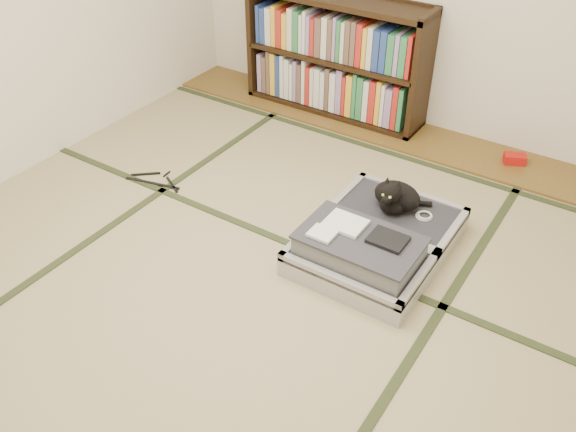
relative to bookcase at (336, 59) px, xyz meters
The scene contains 10 objects.
floor 2.21m from the bookcase, 73.15° to the right, with size 4.50×4.50×0.00m, color tan.
wood_strip 0.77m from the bookcase, ahead, with size 4.00×0.50×0.02m, color brown.
red_item 1.56m from the bookcase, ahead, with size 0.15×0.09×0.07m, color red.
room_shell 2.39m from the bookcase, 73.15° to the right, with size 4.50×4.50×4.50m.
tatami_borders 1.75m from the bookcase, 68.30° to the right, with size 4.00×4.50×0.01m.
bookcase is the anchor object (origin of this frame).
suitcase 1.89m from the bookcase, 52.97° to the right, with size 0.75×0.99×0.29m.
cat 1.64m from the bookcase, 47.29° to the right, with size 0.33×0.33×0.27m.
cable_coil 1.76m from the bookcase, 42.12° to the right, with size 0.10×0.10×0.02m.
hanger 1.74m from the bookcase, 106.87° to the right, with size 0.42×0.24×0.01m.
Camera 1 is at (1.58, -1.98, 2.32)m, focal length 38.00 mm.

